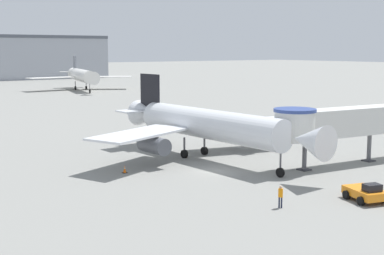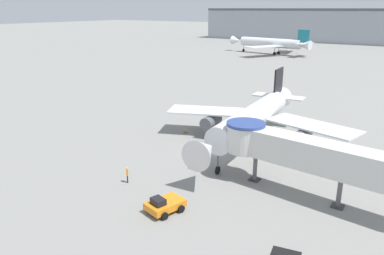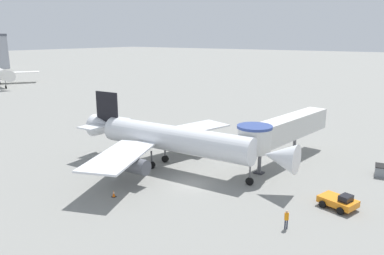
% 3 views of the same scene
% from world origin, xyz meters
% --- Properties ---
extents(ground_plane, '(800.00, 800.00, 0.00)m').
position_xyz_m(ground_plane, '(0.00, 0.00, 0.00)').
color(ground_plane, gray).
extents(main_airplane, '(27.06, 29.03, 8.84)m').
position_xyz_m(main_airplane, '(2.76, 5.22, 3.76)').
color(main_airplane, silver).
rests_on(main_airplane, ground_plane).
extents(jet_bridge, '(19.07, 5.34, 6.17)m').
position_xyz_m(jet_bridge, '(12.25, -5.26, 4.49)').
color(jet_bridge, silver).
rests_on(jet_bridge, ground_plane).
extents(pushback_tug_orange, '(3.12, 3.82, 1.54)m').
position_xyz_m(pushback_tug_orange, '(3.33, -15.09, 0.69)').
color(pushback_tug_orange, orange).
rests_on(pushback_tug_orange, ground_plane).
extents(traffic_cone_port_wing, '(0.44, 0.44, 0.72)m').
position_xyz_m(traffic_cone_port_wing, '(-7.52, 4.48, 0.35)').
color(traffic_cone_port_wing, black).
rests_on(traffic_cone_port_wing, ground_plane).
extents(traffic_cone_starboard_wing, '(0.48, 0.48, 0.80)m').
position_xyz_m(traffic_cone_starboard_wing, '(13.23, 5.67, 0.38)').
color(traffic_cone_starboard_wing, black).
rests_on(traffic_cone_starboard_wing, ground_plane).
extents(ground_crew_marshaller, '(0.36, 0.38, 1.72)m').
position_xyz_m(ground_crew_marshaller, '(-3.46, -12.50, 0.99)').
color(ground_crew_marshaller, '#1E2338').
rests_on(ground_crew_marshaller, ground_plane).
extents(background_jet_teal_tail, '(35.50, 33.96, 9.89)m').
position_xyz_m(background_jet_teal_tail, '(-33.88, 105.00, 4.36)').
color(background_jet_teal_tail, silver).
rests_on(background_jet_teal_tail, ground_plane).
extents(terminal_building, '(168.98, 21.75, 17.32)m').
position_xyz_m(terminal_building, '(-13.73, 175.00, 8.67)').
color(terminal_building, '#999EA8').
rests_on(terminal_building, ground_plane).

